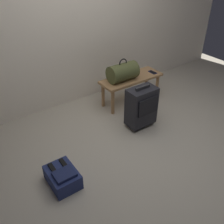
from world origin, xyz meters
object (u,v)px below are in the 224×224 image
at_px(duffel_bag_olive, 123,72).
at_px(cell_phone, 152,72).
at_px(backpack_navy, 63,177).
at_px(bench, 131,81).
at_px(suitcase_upright_charcoal, 141,106).

height_order(duffel_bag_olive, cell_phone, duffel_bag_olive).
height_order(cell_phone, backpack_navy, cell_phone).
height_order(duffel_bag_olive, backpack_navy, duffel_bag_olive).
xyz_separation_m(bench, suitcase_upright_charcoal, (-0.30, -0.60, -0.04)).
xyz_separation_m(duffel_bag_olive, backpack_navy, (-1.47, -0.92, -0.46)).
bearing_deg(backpack_navy, cell_phone, 23.21).
xyz_separation_m(cell_phone, backpack_navy, (-2.02, -0.87, -0.34)).
relative_size(duffel_bag_olive, suitcase_upright_charcoal, 0.71).
relative_size(duffel_bag_olive, cell_phone, 3.06).
distance_m(bench, cell_phone, 0.39).
distance_m(suitcase_upright_charcoal, backpack_navy, 1.39).
xyz_separation_m(bench, duffel_bag_olive, (-0.17, -0.00, 0.20)).
bearing_deg(duffel_bag_olive, backpack_navy, -147.86).
height_order(bench, suitcase_upright_charcoal, suitcase_upright_charcoal).
height_order(duffel_bag_olive, suitcase_upright_charcoal, duffel_bag_olive).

